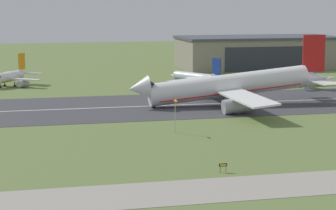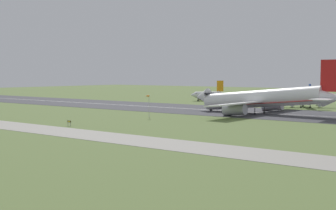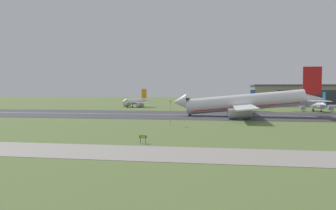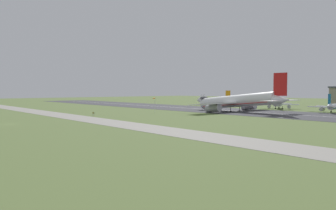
{
  "view_description": "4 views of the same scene",
  "coord_description": "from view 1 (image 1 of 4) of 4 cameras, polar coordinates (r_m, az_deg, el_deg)",
  "views": [
    {
      "loc": [
        -43.44,
        -58.39,
        25.95
      ],
      "look_at": [
        -12.53,
        71.14,
        4.89
      ],
      "focal_mm": 70.0,
      "sensor_mm": 36.0,
      "label": 1
    },
    {
      "loc": [
        79.74,
        -43.54,
        13.34
      ],
      "look_at": [
        -14.38,
        78.29,
        2.96
      ],
      "focal_mm": 50.0,
      "sensor_mm": 36.0,
      "label": 2
    },
    {
      "loc": [
        1.23,
        -22.48,
        9.78
      ],
      "look_at": [
        -12.14,
        60.8,
        5.66
      ],
      "focal_mm": 35.0,
      "sensor_mm": 36.0,
      "label": 3
    },
    {
      "loc": [
        105.67,
        -27.98,
        10.44
      ],
      "look_at": [
        -6.82,
        69.27,
        3.47
      ],
      "focal_mm": 35.0,
      "sensor_mm": 36.0,
      "label": 4
    }
  ],
  "objects": [
    {
      "name": "hangar_building",
      "position": [
        263.08,
        7.83,
        4.6
      ],
      "size": [
        62.42,
        29.14,
        12.41
      ],
      "color": "gray",
      "rests_on": "ground_plane"
    },
    {
      "name": "taxiway_road",
      "position": [
        98.3,
        13.44,
        -6.56
      ],
      "size": [
        291.38,
        11.68,
        0.05
      ],
      "primitive_type": "cube",
      "color": "gray",
      "rests_on": "ground_plane"
    },
    {
      "name": "runway_centreline",
      "position": [
        166.65,
        1.86,
        0.05
      ],
      "size": [
        349.65,
        0.7,
        0.01
      ],
      "primitive_type": "cube",
      "color": "silver",
      "rests_on": "runway_strip"
    },
    {
      "name": "airplane_landing",
      "position": [
        166.16,
        5.45,
        1.65
      ],
      "size": [
        53.62,
        56.1,
        17.56
      ],
      "color": "white",
      "rests_on": "ground_plane"
    },
    {
      "name": "runway_strip",
      "position": [
        166.66,
        1.86,
        0.04
      ],
      "size": [
        388.51,
        40.95,
        0.06
      ],
      "primitive_type": "cube",
      "color": "#3D3D42",
      "rests_on": "ground_plane"
    },
    {
      "name": "runway_sign",
      "position": [
        101.21,
        4.82,
        -5.3
      ],
      "size": [
        1.31,
        0.13,
        1.4
      ],
      "color": "#4C4C51",
      "rests_on": "ground_plane"
    },
    {
      "name": "ground_plane",
      "position": [
        119.8,
        8.2,
        -3.61
      ],
      "size": [
        628.51,
        628.51,
        0.0
      ],
      "primitive_type": "plane",
      "color": "olive"
    },
    {
      "name": "airplane_parked_centre",
      "position": [
        200.91,
        2.38,
        2.38
      ],
      "size": [
        20.34,
        22.31,
        9.47
      ],
      "color": "silver",
      "rests_on": "ground_plane"
    },
    {
      "name": "airplane_parked_far_east",
      "position": [
        206.0,
        11.43,
        2.32
      ],
      "size": [
        24.74,
        18.62,
        8.58
      ],
      "color": "silver",
      "rests_on": "ground_plane"
    },
    {
      "name": "windsock_pole",
      "position": [
        128.99,
        0.73,
        0.09
      ],
      "size": [
        0.66,
        2.03,
        6.83
      ],
      "color": "#B7B7BC",
      "rests_on": "ground_plane"
    },
    {
      "name": "airplane_parked_east",
      "position": [
        208.44,
        -13.63,
        2.38
      ],
      "size": [
        20.07,
        18.73,
        9.86
      ],
      "color": "white",
      "rests_on": "ground_plane"
    }
  ]
}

